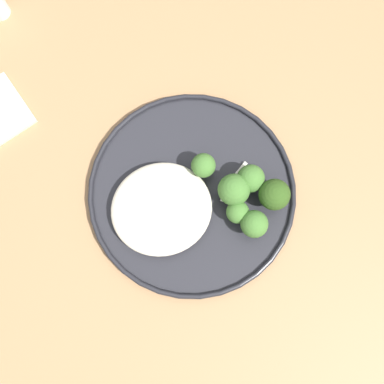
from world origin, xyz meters
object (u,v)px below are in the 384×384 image
object	(u,v)px
seared_scallop_right_edge	(168,212)
broccoli_floret_split_head	(274,194)
dinner_plate	(192,193)
broccoli_floret_tall_stalk	(203,166)
seared_scallop_center_golden	(185,205)
broccoli_floret_beside_noodles	(254,224)
broccoli_floret_right_tilted	(234,190)
seared_scallop_large_seared	(146,180)
seared_scallop_on_noodles	(142,224)
seared_scallop_tiny_bay	(165,239)
broccoli_floret_rear_charred	(251,179)
broccoli_floret_front_edge	(238,212)

from	to	relation	value
seared_scallop_right_edge	broccoli_floret_split_head	distance (m)	0.14
dinner_plate	broccoli_floret_tall_stalk	bearing A→B (deg)	48.81
seared_scallop_center_golden	broccoli_floret_beside_noodles	bearing A→B (deg)	-32.55
broccoli_floret_tall_stalk	broccoli_floret_right_tilted	bearing A→B (deg)	-55.22
seared_scallop_large_seared	seared_scallop_on_noodles	world-z (taller)	seared_scallop_large_seared
seared_scallop_tiny_bay	broccoli_floret_right_tilted	bearing A→B (deg)	18.95
seared_scallop_large_seared	broccoli_floret_tall_stalk	xyz separation A→B (m)	(0.08, -0.01, 0.02)
broccoli_floret_split_head	broccoli_floret_beside_noodles	distance (m)	0.05
seared_scallop_right_edge	broccoli_floret_rear_charred	size ratio (longest dim) A/B	0.42
seared_scallop_right_edge	broccoli_floret_rear_charred	bearing A→B (deg)	4.98
seared_scallop_tiny_bay	broccoli_floret_split_head	world-z (taller)	broccoli_floret_split_head
broccoli_floret_right_tilted	seared_scallop_right_edge	bearing A→B (deg)	-179.07
seared_scallop_right_edge	seared_scallop_large_seared	size ratio (longest dim) A/B	0.75
broccoli_floret_front_edge	seared_scallop_on_noodles	bearing A→B (deg)	170.48
seared_scallop_right_edge	seared_scallop_on_noodles	size ratio (longest dim) A/B	0.66
dinner_plate	broccoli_floret_tall_stalk	size ratio (longest dim) A/B	5.71
dinner_plate	seared_scallop_tiny_bay	size ratio (longest dim) A/B	12.39
seared_scallop_right_edge	broccoli_floret_split_head	xyz separation A→B (m)	(0.14, -0.02, 0.03)
seared_scallop_tiny_bay	broccoli_floret_front_edge	size ratio (longest dim) A/B	0.55
seared_scallop_large_seared	broccoli_floret_front_edge	bearing A→B (deg)	-36.03
seared_scallop_large_seared	broccoli_floret_tall_stalk	world-z (taller)	broccoli_floret_tall_stalk
broccoli_floret_tall_stalk	seared_scallop_center_golden	bearing A→B (deg)	-131.61
seared_scallop_on_noodles	broccoli_floret_right_tilted	xyz separation A→B (m)	(0.13, 0.01, 0.02)
broccoli_floret_split_head	dinner_plate	bearing A→B (deg)	160.79
broccoli_floret_tall_stalk	broccoli_floret_rear_charred	size ratio (longest dim) A/B	0.96
seared_scallop_right_edge	broccoli_floret_beside_noodles	xyz separation A→B (m)	(0.11, -0.05, 0.02)
seared_scallop_tiny_bay	seared_scallop_on_noodles	bearing A→B (deg)	131.23
seared_scallop_center_golden	broccoli_floret_split_head	size ratio (longest dim) A/B	0.56
seared_scallop_center_golden	broccoli_floret_tall_stalk	size ratio (longest dim) A/B	0.64
broccoli_floret_split_head	broccoli_floret_front_edge	xyz separation A→B (m)	(-0.05, -0.01, -0.01)
seared_scallop_tiny_bay	seared_scallop_large_seared	size ratio (longest dim) A/B	0.79
broccoli_floret_rear_charred	seared_scallop_center_golden	bearing A→B (deg)	-175.05
seared_scallop_tiny_bay	broccoli_floret_beside_noodles	size ratio (longest dim) A/B	0.46
broccoli_floret_beside_noodles	broccoli_floret_front_edge	bearing A→B (deg)	126.53
seared_scallop_on_noodles	broccoli_floret_split_head	size ratio (longest dim) A/B	0.58
seared_scallop_right_edge	seared_scallop_center_golden	size ratio (longest dim) A/B	0.68
seared_scallop_right_edge	broccoli_floret_right_tilted	distance (m)	0.10
broccoli_floret_tall_stalk	broccoli_floret_rear_charred	distance (m)	0.07
seared_scallop_large_seared	seared_scallop_center_golden	xyz separation A→B (m)	(0.04, -0.05, -0.00)
broccoli_floret_right_tilted	broccoli_floret_tall_stalk	distance (m)	0.05
seared_scallop_right_edge	seared_scallop_center_golden	world-z (taller)	seared_scallop_center_golden
broccoli_floret_split_head	broccoli_floret_tall_stalk	world-z (taller)	broccoli_floret_split_head
seared_scallop_on_noodles	broccoli_floret_rear_charred	size ratio (longest dim) A/B	0.63
seared_scallop_tiny_bay	broccoli_floret_rear_charred	world-z (taller)	broccoli_floret_rear_charred
seared_scallop_on_noodles	broccoli_floret_rear_charred	distance (m)	0.16
broccoli_floret_right_tilted	broccoli_floret_beside_noodles	size ratio (longest dim) A/B	1.13
broccoli_floret_front_edge	broccoli_floret_rear_charred	size ratio (longest dim) A/B	0.81
dinner_plate	broccoli_floret_right_tilted	bearing A→B (deg)	-17.09
broccoli_floret_front_edge	broccoli_floret_right_tilted	size ratio (longest dim) A/B	0.75
seared_scallop_large_seared	broccoli_floret_split_head	bearing A→B (deg)	-23.17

